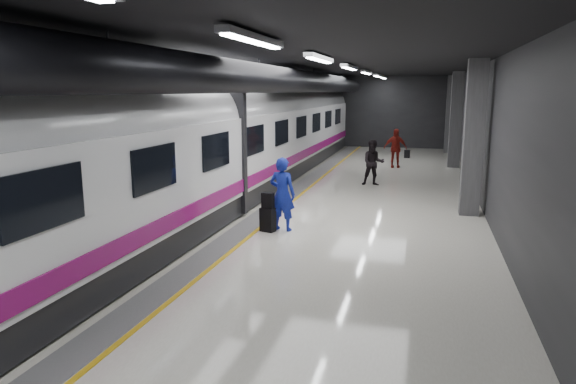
% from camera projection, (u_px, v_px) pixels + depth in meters
% --- Properties ---
extents(ground, '(40.00, 40.00, 0.00)m').
position_uv_depth(ground, '(304.00, 220.00, 14.54)').
color(ground, silver).
rests_on(ground, ground).
extents(platform_hall, '(10.02, 40.02, 4.51)m').
position_uv_depth(platform_hall, '(303.00, 93.00, 14.84)').
color(platform_hall, black).
rests_on(platform_hall, ground).
extents(train, '(3.05, 38.00, 4.05)m').
position_uv_depth(train, '(197.00, 144.00, 14.97)').
color(train, black).
rests_on(train, ground).
extents(traveler_main, '(0.77, 0.57, 1.93)m').
position_uv_depth(traveler_main, '(282.00, 194.00, 13.35)').
color(traveler_main, '#1A28C5').
rests_on(traveler_main, ground).
extents(suitcase_main, '(0.43, 0.34, 0.62)m').
position_uv_depth(suitcase_main, '(268.00, 220.00, 13.34)').
color(suitcase_main, black).
rests_on(suitcase_main, ground).
extents(shoulder_bag, '(0.33, 0.22, 0.41)m').
position_uv_depth(shoulder_bag, '(268.00, 201.00, 13.22)').
color(shoulder_bag, black).
rests_on(shoulder_bag, suitcase_main).
extents(traveler_far_a, '(0.97, 0.82, 1.76)m').
position_uv_depth(traveler_far_a, '(373.00, 163.00, 19.73)').
color(traveler_far_a, black).
rests_on(traveler_far_a, ground).
extents(traveler_far_b, '(1.14, 0.63, 1.85)m').
position_uv_depth(traveler_far_b, '(395.00, 148.00, 24.42)').
color(traveler_far_b, maroon).
rests_on(traveler_far_b, ground).
extents(suitcase_far, '(0.31, 0.21, 0.44)m').
position_uv_depth(suitcase_far, '(407.00, 154.00, 27.98)').
color(suitcase_far, black).
rests_on(suitcase_far, ground).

